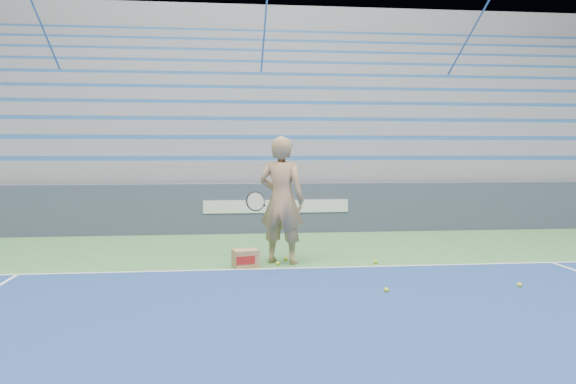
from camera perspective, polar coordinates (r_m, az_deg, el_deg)
The scene contains 9 objects.
sponsor_barrier at distance 12.52m, azimuth -1.23°, elevation -1.62°, with size 30.00×0.32×1.10m.
bleachers at distance 18.18m, azimuth -2.84°, elevation 5.82°, with size 31.00×9.15×7.30m.
tennis_player at distance 8.99m, azimuth -0.65°, elevation -0.83°, with size 1.05×1.00×2.04m.
ball_box at distance 8.78m, azimuth -4.35°, elevation -6.76°, with size 0.44×0.38×0.28m.
tennis_ball_0 at distance 7.35m, azimuth 9.95°, elevation -9.79°, with size 0.07×0.07×0.07m, color #CFDE2D.
tennis_ball_1 at distance 9.16m, azimuth 8.89°, elevation -7.02°, with size 0.07×0.07×0.07m, color #CFDE2D.
tennis_ball_2 at distance 8.94m, azimuth -1.05°, elevation -7.25°, with size 0.07×0.07×0.07m, color #CFDE2D.
tennis_ball_3 at distance 9.30m, azimuth -0.21°, elevation -6.81°, with size 0.07×0.07×0.07m, color #CFDE2D.
tennis_ball_4 at distance 8.11m, azimuth 22.46°, elevation -8.73°, with size 0.07×0.07×0.07m, color #CFDE2D.
Camera 1 is at (-1.09, 3.47, 1.78)m, focal length 35.00 mm.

